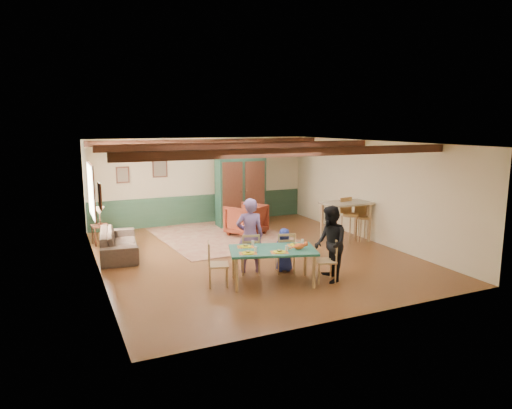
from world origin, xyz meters
name	(u,v)px	position (x,y,z in m)	size (l,w,h in m)	color
floor	(252,255)	(0.00, 0.00, 0.00)	(8.00, 8.00, 0.00)	#552E18
wall_back	(201,181)	(0.00, 4.00, 1.35)	(7.00, 0.02, 2.70)	beige
wall_left	(97,211)	(-3.50, 0.00, 1.35)	(0.02, 8.00, 2.70)	beige
wall_right	(371,191)	(3.50, 0.00, 1.35)	(0.02, 8.00, 2.70)	beige
ceiling	(252,143)	(0.00, 0.00, 2.70)	(7.00, 8.00, 0.02)	silver
wainscot_back	(202,209)	(0.00, 3.98, 0.45)	(6.95, 0.03, 0.90)	#213D2B
ceiling_beam_front	(301,152)	(0.00, -2.30, 2.61)	(6.95, 0.16, 0.16)	black
ceiling_beam_mid	(245,146)	(0.00, 0.40, 2.61)	(6.95, 0.16, 0.16)	black
ceiling_beam_back	(211,142)	(0.00, 3.00, 2.61)	(6.95, 0.16, 0.16)	black
window_left	(91,191)	(-3.47, 1.70, 1.55)	(0.06, 1.60, 1.30)	white
picture_left_wall	(100,196)	(-3.47, -0.60, 1.75)	(0.04, 0.42, 0.52)	gray
picture_back_a	(160,168)	(-1.30, 3.97, 1.80)	(0.45, 0.04, 0.55)	gray
picture_back_b	(123,175)	(-2.40, 3.97, 1.65)	(0.38, 0.04, 0.48)	gray
dining_table	(273,266)	(-0.43, -2.01, 0.35)	(1.68, 0.93, 0.70)	#1C5949
dining_chair_far_left	(250,253)	(-0.59, -1.26, 0.44)	(0.39, 0.41, 0.88)	#9A774D
dining_chair_far_right	(285,252)	(0.12, -1.48, 0.44)	(0.39, 0.41, 0.88)	#9A774D
dining_chair_end_left	(218,264)	(-1.46, -1.69, 0.44)	(0.39, 0.41, 0.88)	#9A774D
dining_chair_end_right	(325,260)	(0.59, -2.32, 0.44)	(0.39, 0.41, 0.88)	#9A774D
person_man	(250,236)	(-0.57, -1.19, 0.80)	(0.59, 0.38, 1.61)	slate
person_woman	(330,244)	(0.68, -2.35, 0.77)	(0.75, 0.58, 1.54)	black
person_child	(284,250)	(0.14, -1.41, 0.47)	(0.46, 0.30, 0.94)	navy
cat	(299,246)	(0.03, -2.25, 0.78)	(0.34, 0.13, 0.17)	orange
place_setting_near_left	(248,251)	(-0.99, -2.08, 0.75)	(0.37, 0.28, 0.11)	yellow
place_setting_near_center	(279,250)	(-0.41, -2.26, 0.75)	(0.37, 0.28, 0.11)	yellow
place_setting_far_left	(246,244)	(-0.85, -1.63, 0.75)	(0.37, 0.28, 0.11)	yellow
place_setting_far_right	(296,243)	(0.12, -1.94, 0.75)	(0.37, 0.28, 0.11)	yellow
area_rug	(221,236)	(-0.05, 2.06, 0.01)	(3.27, 3.88, 0.01)	tan
armoire	(240,188)	(0.99, 3.15, 1.16)	(1.64, 0.66, 2.32)	#133125
armchair	(246,220)	(0.66, 1.92, 0.44)	(0.94, 0.97, 0.88)	#4D170F
sofa	(119,243)	(-2.94, 1.29, 0.31)	(2.12, 0.83, 0.62)	#352821
end_table	(101,235)	(-3.24, 2.52, 0.26)	(0.42, 0.42, 0.52)	black
table_lamp	(100,216)	(-3.24, 2.52, 0.76)	(0.26, 0.26, 0.48)	tan
counter_table	(346,222)	(2.80, 0.13, 0.54)	(1.29, 0.75, 1.07)	tan
bar_stool_left	(350,220)	(2.91, 0.07, 0.59)	(0.42, 0.46, 1.18)	#A57740
bar_stool_right	(363,222)	(3.27, -0.01, 0.52)	(0.37, 0.41, 1.04)	#A57740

